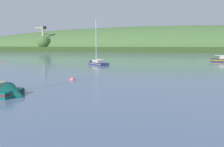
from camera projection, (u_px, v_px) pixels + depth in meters
far_shoreline_hill at (174, 50)px, 192.11m from camera, size 541.00×108.18×41.97m
dockside_crane at (43, 39)px, 179.30m from camera, size 12.50×7.53×19.84m
sailboat_near_mooring at (96, 64)px, 56.62m from camera, size 6.87×6.83×12.30m
mooring_buoy_foreground at (1, 63)px, 60.53m from camera, size 0.46×0.46×0.54m
mooring_buoy_far_upstream at (72, 80)px, 31.46m from camera, size 0.77×0.77×0.85m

